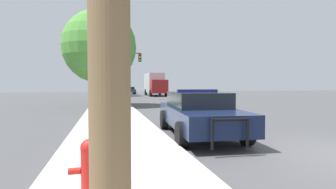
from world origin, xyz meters
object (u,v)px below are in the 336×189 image
fire_hydrant (90,168)px  tree_sidewalk_far (108,67)px  police_car (199,112)px  box_truck (155,84)px  car_background_distant (130,90)px  traffic_light (121,65)px  tree_sidewalk_mid (100,47)px

fire_hydrant → tree_sidewalk_far: tree_sidewalk_far is taller
police_car → box_truck: (4.12, 30.06, 0.99)m
car_background_distant → police_car: bearing=-92.3°
traffic_light → tree_sidewalk_mid: (-2.01, -6.91, 0.92)m
police_car → tree_sidewalk_mid: 13.64m
tree_sidewalk_far → tree_sidewalk_mid: size_ratio=0.92×
tree_sidewalk_mid → box_truck: bearing=66.6°
police_car → tree_sidewalk_mid: tree_sidewalk_mid is taller
police_car → fire_hydrant: police_car is taller
traffic_light → car_background_distant: traffic_light is taller
traffic_light → car_background_distant: bearing=82.2°
fire_hydrant → car_background_distant: car_background_distant is taller
car_background_distant → tree_sidewalk_far: tree_sidewalk_far is taller
box_truck → fire_hydrant: bearing=78.1°
box_truck → traffic_light: bearing=62.4°
traffic_light → car_background_distant: size_ratio=1.15×
traffic_light → box_truck: traffic_light is taller
fire_hydrant → box_truck: box_truck is taller
fire_hydrant → tree_sidewalk_far: size_ratio=0.13×
fire_hydrant → traffic_light: 24.35m
car_background_distant → tree_sidewalk_mid: 25.28m
car_background_distant → box_truck: bearing=-67.2°
box_truck → tree_sidewalk_far: 7.24m
box_truck → tree_sidewalk_mid: 19.20m
traffic_light → tree_sidewalk_far: size_ratio=0.75×
traffic_light → fire_hydrant: bearing=-94.3°
traffic_light → tree_sidewalk_far: (-1.28, 10.52, 0.54)m
box_truck → tree_sidewalk_far: size_ratio=1.11×
tree_sidewalk_mid → police_car: bearing=-74.8°
fire_hydrant → car_background_distant: 41.97m
traffic_light → tree_sidewalk_mid: size_ratio=0.69×
traffic_light → box_truck: size_ratio=0.67×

